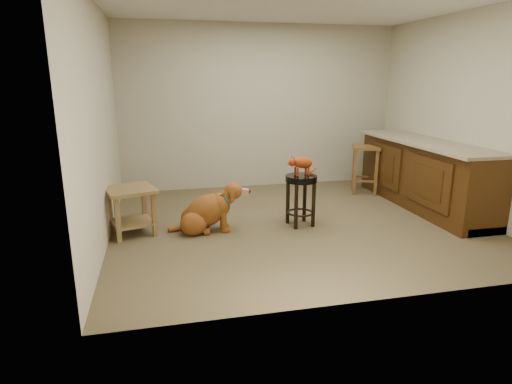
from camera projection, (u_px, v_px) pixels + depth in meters
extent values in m
cube|color=brown|center=(297.00, 223.00, 5.39)|extent=(4.50, 4.00, 0.01)
cube|color=#ADA78C|center=(260.00, 108.00, 6.94)|extent=(4.50, 0.04, 2.60)
cube|color=#ADA78C|center=(385.00, 143.00, 3.17)|extent=(4.50, 0.04, 2.60)
cube|color=#ADA78C|center=(99.00, 123.00, 4.57)|extent=(0.04, 4.00, 2.60)
cube|color=#ADA78C|center=(465.00, 115.00, 5.54)|extent=(0.04, 4.00, 2.60)
cube|color=silver|center=(302.00, 0.00, 4.72)|extent=(4.50, 4.00, 0.04)
cube|color=#3F240B|center=(424.00, 175.00, 5.97)|extent=(0.60, 2.50, 0.90)
cube|color=gray|center=(425.00, 142.00, 5.85)|extent=(0.70, 2.56, 0.04)
cube|color=black|center=(423.00, 202.00, 6.09)|extent=(0.52, 2.50, 0.10)
cube|color=#3F240B|center=(428.00, 182.00, 5.38)|extent=(0.02, 0.90, 0.62)
cube|color=#3F240B|center=(384.00, 165.00, 6.41)|extent=(0.02, 0.90, 0.62)
cube|color=#341C09|center=(427.00, 182.00, 5.37)|extent=(0.02, 0.60, 0.40)
cube|color=#341C09|center=(383.00, 165.00, 6.41)|extent=(0.02, 0.60, 0.40)
cylinder|color=black|center=(305.00, 200.00, 5.39)|extent=(0.05, 0.05, 0.55)
cylinder|color=black|center=(288.00, 202.00, 5.31)|extent=(0.05, 0.05, 0.55)
cylinder|color=black|center=(313.00, 205.00, 5.18)|extent=(0.05, 0.05, 0.55)
cylinder|color=black|center=(296.00, 207.00, 5.10)|extent=(0.05, 0.05, 0.55)
torus|color=black|center=(300.00, 212.00, 5.27)|extent=(0.37, 0.37, 0.03)
cylinder|color=black|center=(301.00, 178.00, 5.16)|extent=(0.38, 0.38, 0.07)
cube|color=brown|center=(374.00, 169.00, 6.85)|extent=(0.06, 0.06, 0.70)
cube|color=brown|center=(354.00, 168.00, 6.90)|extent=(0.06, 0.06, 0.70)
cube|color=brown|center=(376.00, 173.00, 6.54)|extent=(0.06, 0.06, 0.70)
cube|color=brown|center=(355.00, 173.00, 6.59)|extent=(0.06, 0.06, 0.70)
cube|color=brown|center=(366.00, 147.00, 6.62)|extent=(0.53, 0.53, 0.04)
cube|color=brown|center=(144.00, 206.00, 5.22)|extent=(0.06, 0.06, 0.51)
cube|color=brown|center=(110.00, 211.00, 5.03)|extent=(0.06, 0.06, 0.51)
cube|color=brown|center=(154.00, 215.00, 4.88)|extent=(0.06, 0.06, 0.51)
cube|color=brown|center=(118.00, 220.00, 4.69)|extent=(0.06, 0.06, 0.51)
cube|color=brown|center=(130.00, 190.00, 4.88)|extent=(0.66, 0.66, 0.04)
cube|color=brown|center=(133.00, 222.00, 4.98)|extent=(0.56, 0.56, 0.03)
ellipsoid|color=brown|center=(194.00, 218.00, 5.16)|extent=(0.33, 0.28, 0.28)
ellipsoid|color=brown|center=(194.00, 224.00, 4.95)|extent=(0.33, 0.28, 0.28)
cylinder|color=brown|center=(206.00, 224.00, 5.23)|extent=(0.08, 0.09, 0.09)
cylinder|color=brown|center=(207.00, 232.00, 4.97)|extent=(0.08, 0.09, 0.09)
ellipsoid|color=brown|center=(206.00, 211.00, 5.04)|extent=(0.67, 0.39, 0.57)
ellipsoid|color=brown|center=(220.00, 205.00, 5.05)|extent=(0.26, 0.29, 0.29)
cylinder|color=brown|center=(223.00, 215.00, 5.17)|extent=(0.08, 0.08, 0.33)
cylinder|color=brown|center=(224.00, 219.00, 5.01)|extent=(0.08, 0.08, 0.33)
sphere|color=brown|center=(225.00, 226.00, 5.21)|extent=(0.09, 0.09, 0.09)
sphere|color=brown|center=(226.00, 230.00, 5.05)|extent=(0.09, 0.09, 0.09)
cylinder|color=brown|center=(226.00, 197.00, 5.03)|extent=(0.22, 0.17, 0.21)
ellipsoid|color=brown|center=(233.00, 191.00, 5.02)|extent=(0.23, 0.21, 0.20)
cube|color=tan|center=(243.00, 192.00, 5.04)|extent=(0.15, 0.09, 0.09)
sphere|color=black|center=(249.00, 191.00, 5.05)|extent=(0.05, 0.05, 0.05)
cube|color=brown|center=(231.00, 191.00, 5.12)|extent=(0.05, 0.06, 0.15)
cube|color=brown|center=(232.00, 195.00, 4.94)|extent=(0.05, 0.06, 0.15)
torus|color=#0D6F63|center=(226.00, 198.00, 5.03)|extent=(0.13, 0.20, 0.18)
cylinder|color=#D8BF4C|center=(230.00, 203.00, 5.06)|extent=(0.01, 0.04, 0.04)
cylinder|color=brown|center=(179.00, 228.00, 5.10)|extent=(0.27, 0.13, 0.06)
ellipsoid|color=maroon|center=(303.00, 163.00, 5.12)|extent=(0.28, 0.16, 0.17)
cylinder|color=maroon|center=(295.00, 171.00, 5.15)|extent=(0.03, 0.03, 0.10)
sphere|color=maroon|center=(295.00, 174.00, 5.16)|extent=(0.03, 0.03, 0.03)
cylinder|color=maroon|center=(298.00, 172.00, 5.09)|extent=(0.03, 0.03, 0.10)
sphere|color=maroon|center=(298.00, 176.00, 5.10)|extent=(0.03, 0.03, 0.03)
cylinder|color=maroon|center=(306.00, 170.00, 5.20)|extent=(0.03, 0.03, 0.10)
sphere|color=maroon|center=(306.00, 173.00, 5.21)|extent=(0.03, 0.03, 0.03)
cylinder|color=maroon|center=(309.00, 171.00, 5.14)|extent=(0.03, 0.03, 0.10)
sphere|color=maroon|center=(308.00, 175.00, 5.15)|extent=(0.03, 0.03, 0.03)
sphere|color=maroon|center=(292.00, 162.00, 5.07)|extent=(0.10, 0.10, 0.10)
sphere|color=maroon|center=(289.00, 163.00, 5.05)|extent=(0.04, 0.04, 0.04)
sphere|color=brown|center=(288.00, 163.00, 5.05)|extent=(0.01, 0.01, 0.01)
cone|color=maroon|center=(292.00, 158.00, 5.08)|extent=(0.05, 0.05, 0.05)
cone|color=#C66B60|center=(292.00, 158.00, 5.08)|extent=(0.03, 0.03, 0.03)
cone|color=maroon|center=(294.00, 158.00, 5.03)|extent=(0.05, 0.05, 0.05)
cone|color=#C66B60|center=(294.00, 159.00, 5.03)|extent=(0.03, 0.03, 0.03)
cylinder|color=maroon|center=(311.00, 172.00, 5.23)|extent=(0.18, 0.13, 0.10)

